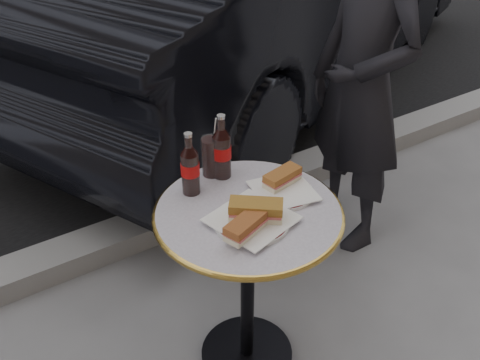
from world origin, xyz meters
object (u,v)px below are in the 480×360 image
cola_bottle_left (190,164)px  cola_glass (212,156)px  cola_bottle_right (222,146)px  plate_right (283,192)px  pedestrian (362,86)px  bistro_table (247,290)px  plate_left (252,221)px

cola_bottle_left → cola_glass: (0.12, 0.06, -0.04)m
cola_bottle_right → cola_glass: bearing=129.9°
plate_right → pedestrian: 0.82m
cola_bottle_right → pedestrian: 0.86m
plate_right → pedestrian: size_ratio=0.13×
cola_glass → plate_right: bearing=-59.1°
bistro_table → cola_bottle_left: size_ratio=3.23×
bistro_table → pedestrian: size_ratio=0.46×
bistro_table → cola_bottle_right: (0.03, 0.22, 0.49)m
plate_left → cola_bottle_left: cola_bottle_left is taller
bistro_table → plate_left: 0.38m
bistro_table → plate_right: (0.15, 0.01, 0.37)m
cola_bottle_left → cola_glass: size_ratio=1.56×
plate_right → cola_bottle_left: cola_bottle_left is taller
plate_right → cola_glass: bearing=120.9°
plate_left → bistro_table: bearing=65.5°
bistro_table → plate_right: size_ratio=3.59×
cola_bottle_left → cola_bottle_right: size_ratio=0.95×
cola_bottle_right → pedestrian: (0.84, 0.19, -0.05)m
cola_bottle_left → cola_glass: 0.14m
plate_left → pedestrian: pedestrian is taller
plate_left → cola_glass: cola_glass is taller
plate_right → cola_bottle_right: bearing=119.5°
pedestrian → plate_right: bearing=-59.0°
plate_left → cola_bottle_right: (0.06, 0.28, 0.11)m
plate_left → plate_right: 0.19m
cola_bottle_left → bistro_table: bearing=-60.2°
bistro_table → cola_bottle_right: 0.53m
cola_bottle_left → cola_glass: cola_bottle_left is taller
plate_left → pedestrian: (0.90, 0.47, 0.06)m
cola_bottle_left → pedestrian: pedestrian is taller
cola_bottle_right → cola_glass: (-0.02, 0.03, -0.05)m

